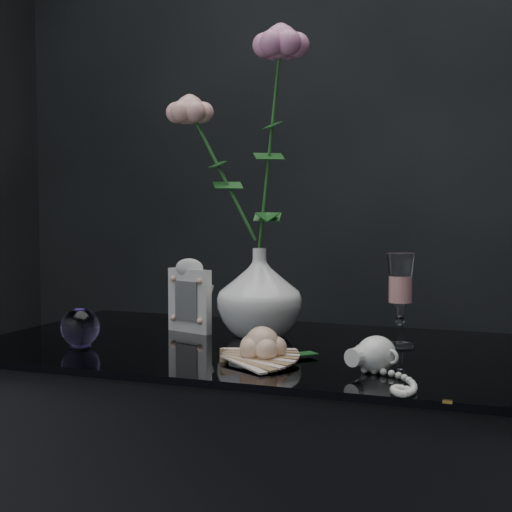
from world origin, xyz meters
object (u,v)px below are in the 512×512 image
at_px(wine_glass, 400,300).
at_px(pearl_jar, 376,353).
at_px(vase, 259,292).
at_px(picture_frame, 190,295).
at_px(paperweight, 80,327).
at_px(loose_rose, 262,344).

bearing_deg(wine_glass, pearl_jar, -88.85).
distance_m(vase, picture_frame, 0.15).
xyz_separation_m(vase, wine_glass, (0.27, -0.01, -0.00)).
relative_size(paperweight, pearl_jar, 0.34).
distance_m(loose_rose, pearl_jar, 0.19).
bearing_deg(paperweight, loose_rose, -1.97).
relative_size(wine_glass, picture_frame, 1.14).
xyz_separation_m(picture_frame, pearl_jar, (0.42, -0.22, -0.04)).
xyz_separation_m(wine_glass, pearl_jar, (0.00, -0.22, -0.05)).
relative_size(picture_frame, paperweight, 2.12).
relative_size(wine_glass, loose_rose, 0.98).
distance_m(paperweight, pearl_jar, 0.54).
distance_m(wine_glass, loose_rose, 0.29).
bearing_deg(picture_frame, loose_rose, -24.55).
relative_size(vase, paperweight, 2.45).
height_order(vase, picture_frame, vase).
bearing_deg(wine_glass, loose_rose, -130.24).
height_order(vase, wine_glass, vase).
xyz_separation_m(paperweight, pearl_jar, (0.54, -0.01, -0.01)).
bearing_deg(loose_rose, pearl_jar, -20.52).
bearing_deg(loose_rose, wine_glass, 30.06).
height_order(vase, pearl_jar, vase).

